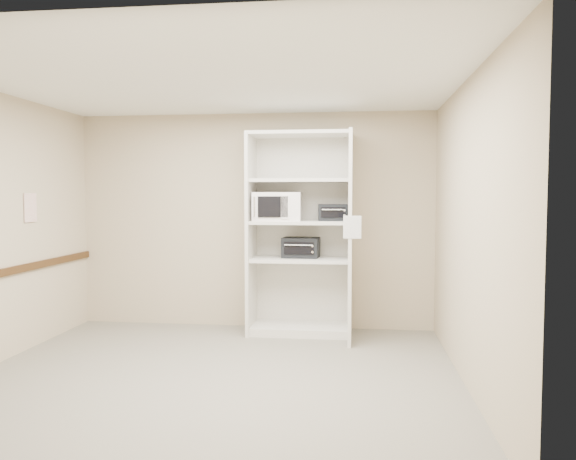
# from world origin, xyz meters

# --- Properties ---
(floor) EXTENTS (4.50, 4.00, 0.01)m
(floor) POSITION_xyz_m (0.00, 0.00, 0.00)
(floor) COLOR slate
(floor) RESTS_ON ground
(ceiling) EXTENTS (4.50, 4.00, 0.01)m
(ceiling) POSITION_xyz_m (0.00, 0.00, 2.70)
(ceiling) COLOR white
(wall_back) EXTENTS (4.50, 0.02, 2.70)m
(wall_back) POSITION_xyz_m (0.00, 2.00, 1.35)
(wall_back) COLOR tan
(wall_back) RESTS_ON ground
(wall_front) EXTENTS (4.50, 0.02, 2.70)m
(wall_front) POSITION_xyz_m (0.00, -2.00, 1.35)
(wall_front) COLOR tan
(wall_front) RESTS_ON ground
(wall_right) EXTENTS (0.02, 4.00, 2.70)m
(wall_right) POSITION_xyz_m (2.25, 0.00, 1.35)
(wall_right) COLOR tan
(wall_right) RESTS_ON ground
(shelving_unit) EXTENTS (1.24, 0.92, 2.42)m
(shelving_unit) POSITION_xyz_m (0.67, 1.70, 1.13)
(shelving_unit) COLOR silver
(shelving_unit) RESTS_ON floor
(microwave) EXTENTS (0.59, 0.46, 0.34)m
(microwave) POSITION_xyz_m (0.35, 1.65, 1.54)
(microwave) COLOR white
(microwave) RESTS_ON shelving_unit
(toaster_oven_upper) EXTENTS (0.37, 0.29, 0.20)m
(toaster_oven_upper) POSITION_xyz_m (1.01, 1.71, 1.47)
(toaster_oven_upper) COLOR black
(toaster_oven_upper) RESTS_ON shelving_unit
(toaster_oven_lower) EXTENTS (0.45, 0.35, 0.24)m
(toaster_oven_lower) POSITION_xyz_m (0.62, 1.75, 1.04)
(toaster_oven_lower) COLOR black
(toaster_oven_lower) RESTS_ON shelving_unit
(paper_sign) EXTENTS (0.19, 0.02, 0.24)m
(paper_sign) POSITION_xyz_m (1.24, 1.07, 1.33)
(paper_sign) COLOR white
(paper_sign) RESTS_ON shelving_unit
(wall_poster) EXTENTS (0.01, 0.22, 0.31)m
(wall_poster) POSITION_xyz_m (-2.24, 0.72, 1.54)
(wall_poster) COLOR white
(wall_poster) RESTS_ON wall_left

